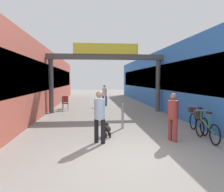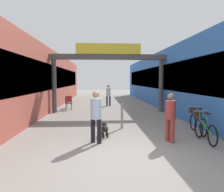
# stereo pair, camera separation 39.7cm
# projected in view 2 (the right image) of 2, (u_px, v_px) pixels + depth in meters

# --- Properties ---
(ground_plane) EXTENTS (80.00, 80.00, 0.00)m
(ground_plane) POSITION_uv_depth(u_px,v_px,m) (121.00, 157.00, 5.70)
(ground_plane) COLOR gray
(storefront_left) EXTENTS (3.00, 26.00, 3.99)m
(storefront_left) POSITION_uv_depth(u_px,v_px,m) (38.00, 80.00, 16.21)
(storefront_left) COLOR #B25142
(storefront_left) RESTS_ON ground_plane
(storefront_right) EXTENTS (3.00, 26.00, 3.99)m
(storefront_right) POSITION_uv_depth(u_px,v_px,m) (173.00, 80.00, 16.80)
(storefront_right) COLOR blue
(storefront_right) RESTS_ON ground_plane
(arcade_sign_gateway) EXTENTS (7.40, 0.47, 4.24)m
(arcade_sign_gateway) POSITION_uv_depth(u_px,v_px,m) (108.00, 64.00, 13.50)
(arcade_sign_gateway) COLOR #4C4C4F
(arcade_sign_gateway) RESTS_ON ground_plane
(pedestrian_with_dog) EXTENTS (0.47, 0.47, 1.67)m
(pedestrian_with_dog) POSITION_uv_depth(u_px,v_px,m) (96.00, 113.00, 6.94)
(pedestrian_with_dog) COLOR black
(pedestrian_with_dog) RESTS_ON ground_plane
(pedestrian_companion) EXTENTS (0.44, 0.44, 1.59)m
(pedestrian_companion) POSITION_uv_depth(u_px,v_px,m) (170.00, 114.00, 7.07)
(pedestrian_companion) COLOR #99332D
(pedestrian_companion) RESTS_ON ground_plane
(pedestrian_carrying_crate) EXTENTS (0.45, 0.45, 1.64)m
(pedestrian_carrying_crate) POSITION_uv_depth(u_px,v_px,m) (108.00, 94.00, 16.94)
(pedestrian_carrying_crate) COLOR navy
(pedestrian_carrying_crate) RESTS_ON ground_plane
(dog_on_leash) EXTENTS (0.28, 0.63, 0.46)m
(dog_on_leash) POSITION_uv_depth(u_px,v_px,m) (105.00, 128.00, 7.82)
(dog_on_leash) COLOR black
(dog_on_leash) RESTS_ON ground_plane
(bicycle_green_nearest) EXTENTS (0.46, 1.69, 0.98)m
(bicycle_green_nearest) POSITION_uv_depth(u_px,v_px,m) (204.00, 128.00, 7.20)
(bicycle_green_nearest) COLOR black
(bicycle_green_nearest) RESTS_ON ground_plane
(bicycle_red_second) EXTENTS (0.46, 1.69, 0.98)m
(bicycle_red_second) POSITION_uv_depth(u_px,v_px,m) (197.00, 121.00, 8.34)
(bicycle_red_second) COLOR black
(bicycle_red_second) RESTS_ON ground_plane
(bollard_post_metal) EXTENTS (0.10, 0.10, 1.04)m
(bollard_post_metal) POSITION_uv_depth(u_px,v_px,m) (122.00, 116.00, 9.07)
(bollard_post_metal) COLOR gray
(bollard_post_metal) RESTS_ON ground_plane
(cafe_chair_black_nearer) EXTENTS (0.41, 0.41, 0.89)m
(cafe_chair_black_nearer) POSITION_uv_depth(u_px,v_px,m) (67.00, 102.00, 14.55)
(cafe_chair_black_nearer) COLOR gray
(cafe_chair_black_nearer) RESTS_ON ground_plane
(cafe_chair_red_farther) EXTENTS (0.41, 0.41, 0.89)m
(cafe_chair_red_farther) POSITION_uv_depth(u_px,v_px,m) (69.00, 101.00, 15.52)
(cafe_chair_red_farther) COLOR gray
(cafe_chair_red_farther) RESTS_ON ground_plane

